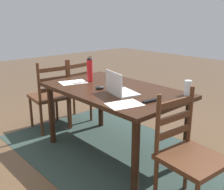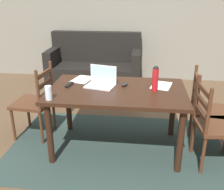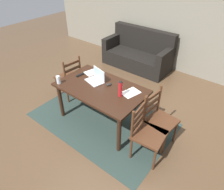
{
  "view_description": "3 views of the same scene",
  "coord_description": "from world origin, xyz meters",
  "px_view_note": "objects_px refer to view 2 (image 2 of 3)",
  "views": [
    {
      "loc": [
        -2.03,
        1.86,
        1.51
      ],
      "look_at": [
        0.15,
        -0.11,
        0.62
      ],
      "focal_mm": 43.3,
      "sensor_mm": 36.0,
      "label": 1
    },
    {
      "loc": [
        0.26,
        -2.72,
        1.79
      ],
      "look_at": [
        -0.05,
        -0.02,
        0.69
      ],
      "focal_mm": 42.12,
      "sensor_mm": 36.0,
      "label": 2
    },
    {
      "loc": [
        1.94,
        -2.15,
        2.68
      ],
      "look_at": [
        0.13,
        0.14,
        0.56
      ],
      "focal_mm": 32.53,
      "sensor_mm": 36.0,
      "label": 3
    }
  ],
  "objects_px": {
    "computer_mouse": "(124,84)",
    "tv_remote": "(69,85)",
    "couch": "(95,66)",
    "chair_right_far": "(207,110)",
    "chair_left_far": "(35,102)",
    "drinking_glass": "(48,93)",
    "water_bottle": "(155,78)",
    "chair_right_near": "(215,125)",
    "laptop": "(102,81)",
    "dining_table": "(117,97)"
  },
  "relations": [
    {
      "from": "couch",
      "to": "laptop",
      "type": "relative_size",
      "value": 4.95
    },
    {
      "from": "dining_table",
      "to": "drinking_glass",
      "type": "height_order",
      "value": "drinking_glass"
    },
    {
      "from": "chair_right_near",
      "to": "computer_mouse",
      "type": "xyz_separation_m",
      "value": [
        -0.98,
        0.32,
        0.31
      ]
    },
    {
      "from": "chair_right_far",
      "to": "water_bottle",
      "type": "relative_size",
      "value": 3.35
    },
    {
      "from": "couch",
      "to": "computer_mouse",
      "type": "distance_m",
      "value": 2.34
    },
    {
      "from": "chair_right_near",
      "to": "computer_mouse",
      "type": "relative_size",
      "value": 9.5
    },
    {
      "from": "chair_right_far",
      "to": "chair_right_near",
      "type": "distance_m",
      "value": 0.38
    },
    {
      "from": "chair_left_far",
      "to": "couch",
      "type": "distance_m",
      "value": 2.16
    },
    {
      "from": "computer_mouse",
      "to": "chair_right_near",
      "type": "bearing_deg",
      "value": 5.53
    },
    {
      "from": "chair_right_far",
      "to": "couch",
      "type": "relative_size",
      "value": 0.53
    },
    {
      "from": "chair_right_near",
      "to": "chair_left_far",
      "type": "bearing_deg",
      "value": 170.08
    },
    {
      "from": "laptop",
      "to": "drinking_glass",
      "type": "bearing_deg",
      "value": -134.64
    },
    {
      "from": "water_bottle",
      "to": "drinking_glass",
      "type": "distance_m",
      "value": 1.13
    },
    {
      "from": "laptop",
      "to": "water_bottle",
      "type": "relative_size",
      "value": 1.28
    },
    {
      "from": "laptop",
      "to": "tv_remote",
      "type": "distance_m",
      "value": 0.38
    },
    {
      "from": "chair_left_far",
      "to": "water_bottle",
      "type": "relative_size",
      "value": 3.35
    },
    {
      "from": "couch",
      "to": "chair_right_near",
      "type": "bearing_deg",
      "value": -55.46
    },
    {
      "from": "water_bottle",
      "to": "computer_mouse",
      "type": "xyz_separation_m",
      "value": [
        -0.34,
        0.13,
        -0.13
      ]
    },
    {
      "from": "computer_mouse",
      "to": "tv_remote",
      "type": "xyz_separation_m",
      "value": [
        -0.63,
        -0.07,
        -0.01
      ]
    },
    {
      "from": "chair_left_far",
      "to": "computer_mouse",
      "type": "height_order",
      "value": "chair_left_far"
    },
    {
      "from": "dining_table",
      "to": "chair_left_far",
      "type": "relative_size",
      "value": 1.61
    },
    {
      "from": "chair_left_far",
      "to": "computer_mouse",
      "type": "xyz_separation_m",
      "value": [
        1.13,
        -0.05,
        0.31
      ]
    },
    {
      "from": "dining_table",
      "to": "laptop",
      "type": "distance_m",
      "value": 0.26
    },
    {
      "from": "dining_table",
      "to": "water_bottle",
      "type": "distance_m",
      "value": 0.48
    },
    {
      "from": "chair_left_far",
      "to": "drinking_glass",
      "type": "xyz_separation_m",
      "value": [
        0.4,
        -0.55,
        0.36
      ]
    },
    {
      "from": "laptop",
      "to": "tv_remote",
      "type": "bearing_deg",
      "value": -173.51
    },
    {
      "from": "chair_right_near",
      "to": "laptop",
      "type": "relative_size",
      "value": 2.61
    },
    {
      "from": "computer_mouse",
      "to": "tv_remote",
      "type": "relative_size",
      "value": 0.59
    },
    {
      "from": "chair_right_near",
      "to": "laptop",
      "type": "bearing_deg",
      "value": 166.75
    },
    {
      "from": "couch",
      "to": "chair_right_far",
      "type": "bearing_deg",
      "value": -50.97
    },
    {
      "from": "chair_right_far",
      "to": "chair_left_far",
      "type": "height_order",
      "value": "same"
    },
    {
      "from": "water_bottle",
      "to": "computer_mouse",
      "type": "distance_m",
      "value": 0.38
    },
    {
      "from": "water_bottle",
      "to": "drinking_glass",
      "type": "bearing_deg",
      "value": -160.92
    },
    {
      "from": "couch",
      "to": "drinking_glass",
      "type": "xyz_separation_m",
      "value": [
        0.01,
        -2.67,
        0.47
      ]
    },
    {
      "from": "drinking_glass",
      "to": "tv_remote",
      "type": "height_order",
      "value": "drinking_glass"
    },
    {
      "from": "couch",
      "to": "computer_mouse",
      "type": "xyz_separation_m",
      "value": [
        0.74,
        -2.18,
        0.41
      ]
    },
    {
      "from": "dining_table",
      "to": "couch",
      "type": "relative_size",
      "value": 0.85
    },
    {
      "from": "chair_right_near",
      "to": "tv_remote",
      "type": "distance_m",
      "value": 1.66
    },
    {
      "from": "drinking_glass",
      "to": "dining_table",
      "type": "bearing_deg",
      "value": 29.28
    },
    {
      "from": "tv_remote",
      "to": "chair_left_far",
      "type": "bearing_deg",
      "value": -6.14
    },
    {
      "from": "chair_left_far",
      "to": "chair_right_near",
      "type": "bearing_deg",
      "value": -9.92
    },
    {
      "from": "couch",
      "to": "dining_table",
      "type": "bearing_deg",
      "value": -73.93
    },
    {
      "from": "dining_table",
      "to": "chair_right_near",
      "type": "bearing_deg",
      "value": -10.13
    },
    {
      "from": "chair_right_near",
      "to": "couch",
      "type": "height_order",
      "value": "couch"
    },
    {
      "from": "couch",
      "to": "drinking_glass",
      "type": "bearing_deg",
      "value": -89.82
    },
    {
      "from": "chair_right_near",
      "to": "water_bottle",
      "type": "relative_size",
      "value": 3.35
    },
    {
      "from": "chair_right_far",
      "to": "drinking_glass",
      "type": "height_order",
      "value": "chair_right_far"
    },
    {
      "from": "chair_right_far",
      "to": "laptop",
      "type": "xyz_separation_m",
      "value": [
        -1.24,
        -0.08,
        0.35
      ]
    },
    {
      "from": "couch",
      "to": "computer_mouse",
      "type": "relative_size",
      "value": 18.0
    },
    {
      "from": "laptop",
      "to": "drinking_glass",
      "type": "height_order",
      "value": "laptop"
    }
  ]
}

